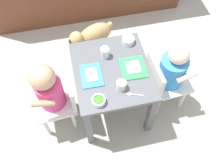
# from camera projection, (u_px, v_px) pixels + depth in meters

# --- Properties ---
(ground_plane) EXTENTS (7.00, 7.00, 0.00)m
(ground_plane) POSITION_uv_depth(u_px,v_px,m) (112.00, 105.00, 1.99)
(ground_plane) COLOR #9E998E
(dining_table) EXTENTS (0.49, 0.56, 0.48)m
(dining_table) POSITION_uv_depth(u_px,v_px,m) (112.00, 78.00, 1.66)
(dining_table) COLOR #515459
(dining_table) RESTS_ON ground
(seated_child_left) EXTENTS (0.30, 0.30, 0.64)m
(seated_child_left) POSITION_uv_depth(u_px,v_px,m) (51.00, 90.00, 1.59)
(seated_child_left) COLOR silver
(seated_child_left) RESTS_ON ground
(seated_child_right) EXTENTS (0.30, 0.30, 0.62)m
(seated_child_right) POSITION_uv_depth(u_px,v_px,m) (171.00, 71.00, 1.69)
(seated_child_right) COLOR silver
(seated_child_right) RESTS_ON ground
(dog) EXTENTS (0.40, 0.24, 0.32)m
(dog) POSITION_uv_depth(u_px,v_px,m) (92.00, 36.00, 2.11)
(dog) COLOR tan
(dog) RESTS_ON ground
(food_tray_left) EXTENTS (0.14, 0.18, 0.02)m
(food_tray_left) POSITION_uv_depth(u_px,v_px,m) (92.00, 75.00, 1.55)
(food_tray_left) COLOR #388CD8
(food_tray_left) RESTS_ON dining_table
(food_tray_right) EXTENTS (0.16, 0.18, 0.02)m
(food_tray_right) POSITION_uv_depth(u_px,v_px,m) (133.00, 68.00, 1.59)
(food_tray_right) COLOR green
(food_tray_right) RESTS_ON dining_table
(water_cup_left) EXTENTS (0.06, 0.06, 0.06)m
(water_cup_left) POSITION_uv_depth(u_px,v_px,m) (121.00, 85.00, 1.49)
(water_cup_left) COLOR white
(water_cup_left) RESTS_ON dining_table
(water_cup_right) EXTENTS (0.06, 0.06, 0.07)m
(water_cup_right) POSITION_uv_depth(u_px,v_px,m) (105.00, 53.00, 1.62)
(water_cup_right) COLOR white
(water_cup_right) RESTS_ON dining_table
(cereal_bowl_left_side) EXTENTS (0.08, 0.08, 0.04)m
(cereal_bowl_left_side) POSITION_uv_depth(u_px,v_px,m) (128.00, 40.00, 1.69)
(cereal_bowl_left_side) COLOR white
(cereal_bowl_left_side) RESTS_ON dining_table
(veggie_bowl_near) EXTENTS (0.08, 0.08, 0.04)m
(veggie_bowl_near) POSITION_uv_depth(u_px,v_px,m) (99.00, 101.00, 1.44)
(veggie_bowl_near) COLOR white
(veggie_bowl_near) RESTS_ON dining_table
(spoon_by_left_tray) EXTENTS (0.10, 0.05, 0.01)m
(spoon_by_left_tray) POSITION_uv_depth(u_px,v_px,m) (133.00, 95.00, 1.48)
(spoon_by_left_tray) COLOR silver
(spoon_by_left_tray) RESTS_ON dining_table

